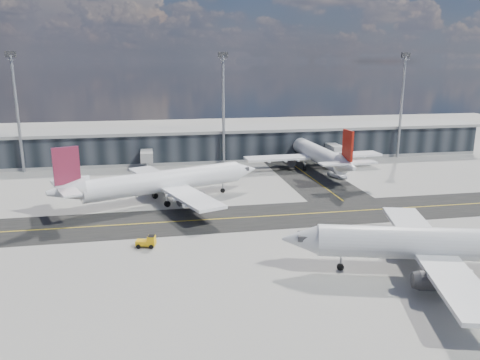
{
  "coord_description": "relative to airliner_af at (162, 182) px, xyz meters",
  "views": [
    {
      "loc": [
        -17.92,
        -72.41,
        26.58
      ],
      "look_at": [
        -2.47,
        11.06,
        5.0
      ],
      "focal_mm": 35.0,
      "sensor_mm": 36.0,
      "label": 1
    }
  ],
  "objects": [
    {
      "name": "ground",
      "position": [
        16.81,
        -15.82,
        -4.14
      ],
      "size": [
        300.0,
        300.0,
        0.0
      ],
      "primitive_type": "plane",
      "color": "gray",
      "rests_on": "ground"
    },
    {
      "name": "taxiway_lanes",
      "position": [
        20.73,
        -5.08,
        -4.13
      ],
      "size": [
        180.0,
        63.0,
        0.03
      ],
      "color": "black",
      "rests_on": "ground"
    },
    {
      "name": "terminal_concourse",
      "position": [
        16.86,
        39.12,
        -0.04
      ],
      "size": [
        152.0,
        19.8,
        8.8
      ],
      "color": "black",
      "rests_on": "ground"
    },
    {
      "name": "floodlight_masts",
      "position": [
        16.81,
        32.18,
        11.47
      ],
      "size": [
        102.5,
        0.7,
        28.9
      ],
      "color": "gray",
      "rests_on": "ground"
    },
    {
      "name": "airliner_af",
      "position": [
        0.0,
        0.0,
        0.0
      ],
      "size": [
        40.88,
        35.34,
        12.52
      ],
      "rotation": [
        0.0,
        0.0,
        -1.21
      ],
      "color": "white",
      "rests_on": "ground"
    },
    {
      "name": "airliner_redtail",
      "position": [
        38.73,
        21.54,
        -0.02
      ],
      "size": [
        35.81,
        42.05,
        12.47
      ],
      "rotation": [
        0.0,
        0.0,
        0.04
      ],
      "color": "white",
      "rests_on": "ground"
    },
    {
      "name": "airliner_near",
      "position": [
        34.66,
        -38.55,
        -0.08
      ],
      "size": [
        40.91,
        35.22,
        12.29
      ],
      "rotation": [
        0.0,
        0.0,
        1.3
      ],
      "color": "silver",
      "rests_on": "ground"
    },
    {
      "name": "baggage_tug",
      "position": [
        -2.76,
        -22.52,
        -3.24
      ],
      "size": [
        3.11,
        2.08,
        1.79
      ],
      "rotation": [
        0.0,
        0.0,
        -1.82
      ],
      "color": "#E3A80B",
      "rests_on": "ground"
    },
    {
      "name": "service_van",
      "position": [
        41.06,
        12.8,
        -3.42
      ],
      "size": [
        4.27,
        5.68,
        1.43
      ],
      "primitive_type": "imported",
      "rotation": [
        0.0,
        0.0,
        0.42
      ],
      "color": "white",
      "rests_on": "ground"
    }
  ]
}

